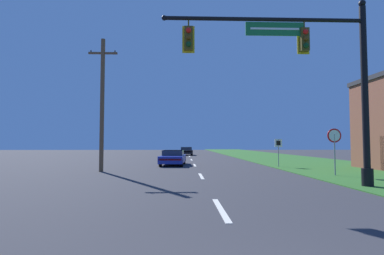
{
  "coord_description": "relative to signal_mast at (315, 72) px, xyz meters",
  "views": [
    {
      "loc": [
        -1.03,
        -1.93,
        1.74
      ],
      "look_at": [
        0.0,
        28.33,
        3.36
      ],
      "focal_mm": 28.0,
      "sensor_mm": 36.0,
      "label": 1
    }
  ],
  "objects": [
    {
      "name": "grass_verge_right",
      "position": [
        6.12,
        20.14,
        -4.6
      ],
      "size": [
        10.0,
        110.0,
        0.04
      ],
      "color": "#2D6626",
      "rests_on": "ground"
    },
    {
      "name": "road_center_line",
      "position": [
        -4.38,
        12.14,
        -4.61
      ],
      "size": [
        0.16,
        34.8,
        0.01
      ],
      "color": "silver",
      "rests_on": "ground"
    },
    {
      "name": "signal_mast",
      "position": [
        0.0,
        0.0,
        0.0
      ],
      "size": [
        8.47,
        0.47,
        7.62
      ],
      "color": "black",
      "rests_on": "grass_verge_right"
    },
    {
      "name": "car_ahead",
      "position": [
        -6.11,
        12.47,
        -4.01
      ],
      "size": [
        2.13,
        4.71,
        1.19
      ],
      "color": "black",
      "rests_on": "ground"
    },
    {
      "name": "far_car",
      "position": [
        -4.74,
        32.98,
        -4.01
      ],
      "size": [
        1.82,
        4.36,
        1.19
      ],
      "color": "black",
      "rests_on": "ground"
    },
    {
      "name": "stop_sign",
      "position": [
        2.8,
        4.03,
        -2.75
      ],
      "size": [
        0.76,
        0.07,
        2.5
      ],
      "color": "gray",
      "rests_on": "grass_verge_right"
    },
    {
      "name": "route_sign_post",
      "position": [
        1.7,
        10.01,
        -3.09
      ],
      "size": [
        0.55,
        0.06,
        2.03
      ],
      "color": "gray",
      "rests_on": "grass_verge_right"
    },
    {
      "name": "utility_pole_near",
      "position": [
        -10.39,
        6.96,
        -0.3
      ],
      "size": [
        1.8,
        0.26,
        8.33
      ],
      "color": "brown",
      "rests_on": "ground"
    }
  ]
}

